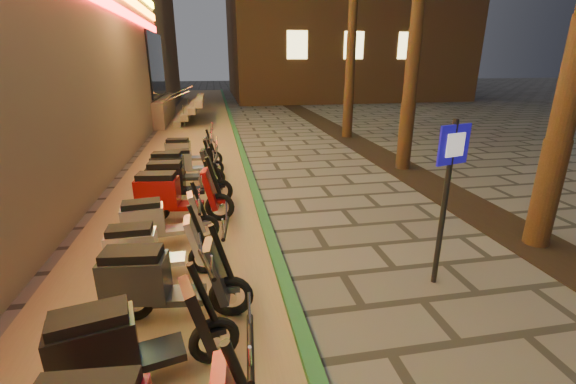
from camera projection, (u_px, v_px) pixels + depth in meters
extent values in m
plane|color=#474442|center=(391.00, 353.00, 4.19)|extent=(120.00, 120.00, 0.00)
cube|color=#8C7251|center=(191.00, 154.00, 13.03)|extent=(3.40, 60.00, 0.01)
cube|color=#225D30|center=(242.00, 151.00, 13.31)|extent=(0.18, 60.00, 0.10)
cube|color=black|center=(440.00, 189.00, 9.46)|extent=(1.20, 40.00, 0.02)
cube|color=black|center=(157.00, 65.00, 19.24)|extent=(0.08, 5.00, 3.00)
cube|color=gray|center=(120.00, 110.00, 19.59)|extent=(5.00, 6.00, 1.20)
cube|color=gray|center=(181.00, 118.00, 20.26)|extent=(0.35, 5.00, 0.30)
cube|color=gray|center=(187.00, 112.00, 20.23)|extent=(0.35, 5.00, 0.30)
cube|color=gray|center=(194.00, 106.00, 20.19)|extent=(0.35, 5.00, 0.30)
cube|color=gray|center=(200.00, 100.00, 20.15)|extent=(0.35, 5.00, 0.30)
cylinder|color=silver|center=(167.00, 100.00, 17.98)|extent=(2.09, 0.06, 0.81)
cylinder|color=silver|center=(175.00, 93.00, 21.69)|extent=(2.09, 0.06, 0.81)
cube|color=#FFEB8C|center=(297.00, 45.00, 25.87)|extent=(1.40, 0.06, 1.80)
cube|color=#FFEB8C|center=(354.00, 45.00, 26.57)|extent=(1.40, 0.06, 1.80)
cube|color=#FFEB8C|center=(408.00, 46.00, 27.27)|extent=(1.40, 0.06, 1.80)
cylinder|color=#472D19|center=(572.00, 81.00, 5.79)|extent=(0.40, 0.40, 5.45)
cylinder|color=#472D19|center=(412.00, 67.00, 10.40)|extent=(0.40, 0.40, 5.70)
cylinder|color=#472D19|center=(350.00, 61.00, 15.01)|extent=(0.40, 0.40, 5.95)
cylinder|color=black|center=(444.00, 206.00, 5.16)|extent=(0.07, 0.07, 2.33)
cube|color=#120B92|center=(454.00, 145.00, 4.87)|extent=(0.50, 0.17, 0.51)
cube|color=white|center=(456.00, 145.00, 4.85)|extent=(0.29, 0.10, 0.30)
cylinder|color=black|center=(250.00, 346.00, 2.55)|extent=(0.10, 0.63, 0.05)
torus|color=black|center=(90.00, 376.00, 3.54)|extent=(0.55, 0.23, 0.54)
cylinder|color=silver|center=(90.00, 376.00, 3.54)|extent=(0.17, 0.13, 0.15)
torus|color=black|center=(214.00, 340.00, 3.98)|extent=(0.55, 0.23, 0.54)
cylinder|color=silver|center=(214.00, 340.00, 3.98)|extent=(0.17, 0.13, 0.15)
cube|color=black|center=(154.00, 354.00, 3.74)|extent=(0.64, 0.48, 0.08)
cube|color=black|center=(94.00, 346.00, 3.47)|extent=(0.80, 0.55, 0.52)
cube|color=black|center=(89.00, 318.00, 3.37)|extent=(0.70, 0.47, 0.12)
cube|color=black|center=(198.00, 315.00, 3.81)|extent=(0.37, 0.47, 0.73)
cylinder|color=black|center=(204.00, 295.00, 3.77)|extent=(0.29, 0.14, 0.77)
cylinder|color=black|center=(207.00, 264.00, 3.69)|extent=(0.18, 0.60, 0.05)
cube|color=black|center=(214.00, 330.00, 3.94)|extent=(0.26, 0.19, 0.06)
torus|color=black|center=(131.00, 301.00, 4.63)|extent=(0.56, 0.16, 0.55)
cylinder|color=silver|center=(131.00, 301.00, 4.63)|extent=(0.16, 0.12, 0.15)
torus|color=black|center=(231.00, 296.00, 4.71)|extent=(0.56, 0.16, 0.55)
cylinder|color=silver|center=(231.00, 296.00, 4.71)|extent=(0.16, 0.12, 0.15)
cube|color=#292B2E|center=(180.00, 296.00, 4.66)|extent=(0.62, 0.42, 0.09)
cube|color=#292B2E|center=(135.00, 278.00, 4.53)|extent=(0.78, 0.48, 0.53)
cube|color=black|center=(132.00, 255.00, 4.43)|extent=(0.69, 0.41, 0.13)
cube|color=#292B2E|center=(217.00, 271.00, 4.59)|extent=(0.33, 0.45, 0.75)
cylinder|color=black|center=(222.00, 255.00, 4.52)|extent=(0.30, 0.11, 0.79)
cylinder|color=black|center=(225.00, 228.00, 4.42)|extent=(0.11, 0.62, 0.05)
cube|color=#292B2E|center=(231.00, 287.00, 4.67)|extent=(0.25, 0.17, 0.06)
torus|color=black|center=(129.00, 266.00, 5.47)|extent=(0.49, 0.11, 0.49)
cylinder|color=silver|center=(129.00, 266.00, 5.47)|extent=(0.13, 0.10, 0.13)
torus|color=black|center=(205.00, 258.00, 5.68)|extent=(0.49, 0.11, 0.49)
cylinder|color=silver|center=(205.00, 258.00, 5.68)|extent=(0.13, 0.10, 0.13)
cube|color=white|center=(167.00, 260.00, 5.56)|extent=(0.53, 0.33, 0.08)
cube|color=white|center=(132.00, 248.00, 5.39)|extent=(0.67, 0.38, 0.47)
cube|color=black|center=(130.00, 230.00, 5.31)|extent=(0.59, 0.32, 0.11)
cube|color=white|center=(194.00, 240.00, 5.55)|extent=(0.26, 0.38, 0.67)
cylinder|color=black|center=(198.00, 227.00, 5.50)|extent=(0.26, 0.07, 0.70)
cylinder|color=black|center=(200.00, 207.00, 5.41)|extent=(0.06, 0.55, 0.04)
cube|color=white|center=(205.00, 252.00, 5.64)|extent=(0.21, 0.14, 0.06)
torus|color=black|center=(140.00, 236.00, 6.40)|extent=(0.50, 0.15, 0.49)
cylinder|color=silver|center=(140.00, 236.00, 6.40)|extent=(0.14, 0.11, 0.13)
torus|color=black|center=(205.00, 228.00, 6.70)|extent=(0.50, 0.15, 0.49)
cylinder|color=silver|center=(205.00, 228.00, 6.70)|extent=(0.14, 0.11, 0.13)
cube|color=#A7A7AF|center=(173.00, 230.00, 6.53)|extent=(0.56, 0.38, 0.08)
cube|color=#A7A7AF|center=(143.00, 220.00, 6.33)|extent=(0.70, 0.44, 0.48)
cube|color=black|center=(141.00, 205.00, 6.24)|extent=(0.62, 0.37, 0.11)
cube|color=#A7A7AF|center=(196.00, 212.00, 6.56)|extent=(0.30, 0.41, 0.67)
cylinder|color=black|center=(199.00, 201.00, 6.51)|extent=(0.27, 0.10, 0.70)
cylinder|color=black|center=(201.00, 184.00, 6.43)|extent=(0.11, 0.55, 0.04)
cube|color=#A7A7AF|center=(205.00, 222.00, 6.66)|extent=(0.22, 0.16, 0.06)
torus|color=black|center=(155.00, 208.00, 7.48)|extent=(0.59, 0.19, 0.58)
cylinder|color=silver|center=(155.00, 208.00, 7.48)|extent=(0.17, 0.13, 0.16)
torus|color=black|center=(220.00, 207.00, 7.54)|extent=(0.59, 0.19, 0.58)
cylinder|color=silver|center=(220.00, 207.00, 7.54)|extent=(0.17, 0.13, 0.16)
cube|color=maroon|center=(187.00, 206.00, 7.49)|extent=(0.66, 0.46, 0.09)
cube|color=maroon|center=(158.00, 193.00, 7.38)|extent=(0.83, 0.52, 0.56)
cube|color=black|center=(156.00, 176.00, 7.27)|extent=(0.73, 0.44, 0.13)
cube|color=maroon|center=(210.00, 189.00, 7.41)|extent=(0.35, 0.48, 0.79)
cylinder|color=black|center=(214.00, 178.00, 7.34)|extent=(0.31, 0.12, 0.83)
cylinder|color=black|center=(216.00, 160.00, 7.23)|extent=(0.13, 0.65, 0.05)
cube|color=maroon|center=(219.00, 201.00, 7.50)|extent=(0.26, 0.19, 0.07)
torus|color=black|center=(163.00, 193.00, 8.35)|extent=(0.57, 0.14, 0.57)
cylinder|color=silver|center=(163.00, 193.00, 8.35)|extent=(0.16, 0.12, 0.15)
torus|color=black|center=(220.00, 191.00, 8.49)|extent=(0.57, 0.14, 0.57)
cylinder|color=silver|center=(220.00, 191.00, 8.49)|extent=(0.16, 0.12, 0.15)
cube|color=black|center=(191.00, 190.00, 8.41)|extent=(0.62, 0.41, 0.09)
cube|color=black|center=(166.00, 179.00, 8.26)|extent=(0.79, 0.46, 0.54)
cube|color=black|center=(164.00, 165.00, 8.16)|extent=(0.70, 0.39, 0.13)
cube|color=black|center=(212.00, 175.00, 8.35)|extent=(0.32, 0.45, 0.76)
cylinder|color=black|center=(215.00, 165.00, 8.29)|extent=(0.30, 0.10, 0.80)
cylinder|color=black|center=(216.00, 150.00, 8.19)|extent=(0.09, 0.63, 0.05)
cube|color=black|center=(220.00, 185.00, 8.45)|extent=(0.25, 0.17, 0.07)
torus|color=black|center=(165.00, 179.00, 9.36)|extent=(0.55, 0.15, 0.55)
cylinder|color=silver|center=(165.00, 179.00, 9.36)|extent=(0.16, 0.12, 0.15)
torus|color=black|center=(214.00, 178.00, 9.47)|extent=(0.55, 0.15, 0.55)
cylinder|color=silver|center=(214.00, 178.00, 9.47)|extent=(0.16, 0.12, 0.15)
cube|color=#222427|center=(189.00, 177.00, 9.40)|extent=(0.61, 0.41, 0.08)
cube|color=#222427|center=(168.00, 167.00, 9.27)|extent=(0.77, 0.46, 0.52)
cube|color=black|center=(166.00, 155.00, 9.17)|extent=(0.68, 0.39, 0.13)
cube|color=#222427|center=(207.00, 164.00, 9.34)|extent=(0.32, 0.44, 0.74)
cylinder|color=black|center=(210.00, 156.00, 9.28)|extent=(0.29, 0.10, 0.78)
cylinder|color=black|center=(211.00, 142.00, 9.17)|extent=(0.10, 0.61, 0.05)
cube|color=#222427|center=(214.00, 173.00, 9.43)|extent=(0.24, 0.17, 0.06)
torus|color=black|center=(177.00, 171.00, 10.18)|extent=(0.47, 0.15, 0.47)
cylinder|color=silver|center=(177.00, 171.00, 10.18)|extent=(0.14, 0.10, 0.13)
torus|color=black|center=(216.00, 168.00, 10.47)|extent=(0.47, 0.15, 0.47)
cylinder|color=silver|center=(216.00, 168.00, 10.47)|extent=(0.14, 0.10, 0.13)
cube|color=white|center=(196.00, 168.00, 10.31)|extent=(0.53, 0.36, 0.07)
cube|color=white|center=(179.00, 162.00, 10.12)|extent=(0.66, 0.41, 0.45)
cube|color=black|center=(178.00, 152.00, 10.04)|extent=(0.59, 0.35, 0.11)
cube|color=white|center=(210.00, 158.00, 10.34)|extent=(0.28, 0.39, 0.63)
cylinder|color=black|center=(212.00, 151.00, 10.29)|extent=(0.25, 0.09, 0.66)
cylinder|color=black|center=(213.00, 140.00, 10.21)|extent=(0.10, 0.52, 0.04)
cube|color=white|center=(215.00, 164.00, 10.44)|extent=(0.21, 0.15, 0.05)
torus|color=black|center=(177.00, 160.00, 11.29)|extent=(0.51, 0.15, 0.51)
cylinder|color=silver|center=(177.00, 160.00, 11.29)|extent=(0.15, 0.11, 0.14)
torus|color=black|center=(214.00, 159.00, 11.37)|extent=(0.51, 0.15, 0.51)
cylinder|color=silver|center=(214.00, 159.00, 11.37)|extent=(0.15, 0.11, 0.14)
cube|color=#A4A2AA|center=(195.00, 158.00, 11.32)|extent=(0.57, 0.39, 0.08)
cube|color=#A4A2AA|center=(178.00, 150.00, 11.21)|extent=(0.72, 0.44, 0.49)
cube|color=black|center=(177.00, 141.00, 11.11)|extent=(0.63, 0.37, 0.12)
cube|color=#A4A2AA|center=(209.00, 148.00, 11.25)|extent=(0.30, 0.42, 0.69)
cylinder|color=black|center=(211.00, 141.00, 11.20)|extent=(0.27, 0.10, 0.72)
cylinder|color=black|center=(212.00, 131.00, 11.10)|extent=(0.10, 0.57, 0.04)
cube|color=#A4A2AA|center=(214.00, 155.00, 11.33)|extent=(0.23, 0.16, 0.06)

